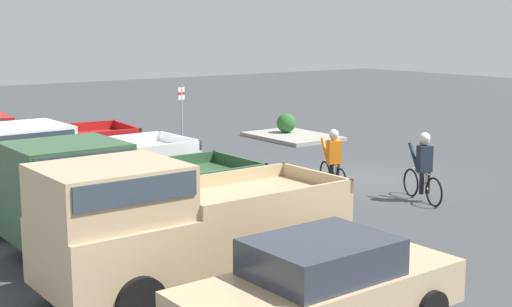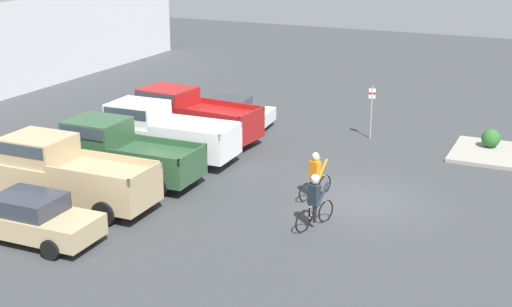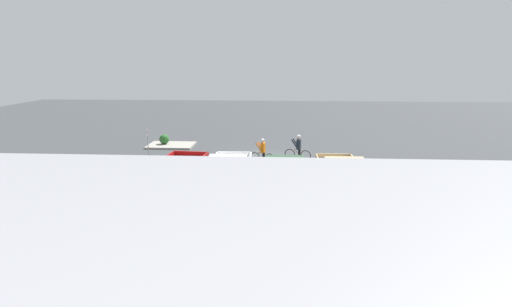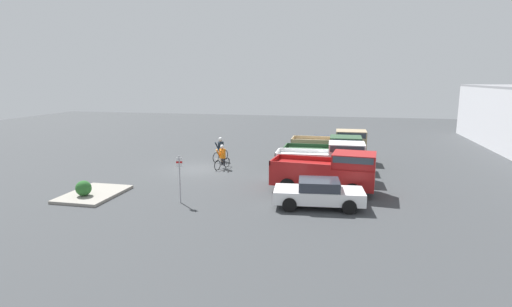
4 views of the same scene
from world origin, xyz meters
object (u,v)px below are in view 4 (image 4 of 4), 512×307
Objects in this scene: shrub at (84,188)px; sedan_0 at (325,145)px; pickup_truck_0 at (334,145)px; cyclist_1 at (221,149)px; fire_lane_sign at (180,175)px; cyclist_0 at (222,156)px; sedan_1 at (319,193)px; pickup_truck_1 at (330,152)px; pickup_truck_2 at (327,160)px; pickup_truck_3 at (330,171)px.

sedan_0 is at bearing 142.82° from shrub.
sedan_0 is at bearing -164.40° from pickup_truck_0.
pickup_truck_0 is (2.79, 0.78, 0.47)m from sedan_0.
fire_lane_sign is at bearing 6.30° from cyclist_1.
pickup_truck_0 is 3.21× the size of cyclist_0.
sedan_1 is at bearing 1.48° from sedan_0.
pickup_truck_1 is at bearing 178.75° from sedan_1.
sedan_1 is at bearing 95.94° from shrub.
pickup_truck_2 is at bearing -3.04° from pickup_truck_0.
pickup_truck_3 reaches higher than sedan_0.
pickup_truck_3 is 8.55m from cyclist_0.
sedan_0 is 2.94m from pickup_truck_0.
pickup_truck_0 reaches higher than pickup_truck_3.
pickup_truck_3 is at bearing 51.31° from cyclist_1.
cyclist_0 is at bearing -134.88° from sedan_1.
pickup_truck_0 is 17.54m from shrub.
shrub is at bearing -37.18° from sedan_0.
cyclist_1 is (4.58, -7.53, 0.20)m from sedan_0.
pickup_truck_2 is 2.24× the size of fire_lane_sign.
pickup_truck_3 is (11.24, 0.78, 0.43)m from sedan_0.
fire_lane_sign is (6.45, -6.88, 0.25)m from pickup_truck_2.
pickup_truck_1 is 0.96× the size of pickup_truck_2.
fire_lane_sign is at bearing -36.91° from pickup_truck_1.
pickup_truck_1 reaches higher than sedan_1.
cyclist_0 is at bearing -100.86° from pickup_truck_2.
pickup_truck_2 is 7.27m from cyclist_0.
sedan_0 is 8.82m from cyclist_1.
cyclist_1 reaches higher than sedan_0.
fire_lane_sign is (3.60, -7.18, 0.29)m from pickup_truck_3.
sedan_0 is at bearing -176.70° from pickup_truck_2.
pickup_truck_0 reaches higher than sedan_0.
pickup_truck_2 is 1.22× the size of sedan_1.
pickup_truck_1 is 8.15m from cyclist_1.
sedan_1 is (5.61, -0.12, -0.50)m from pickup_truck_2.
pickup_truck_2 is 0.95× the size of pickup_truck_3.
sedan_1 is at bearing -1.25° from pickup_truck_1.
fire_lane_sign is at bearing 94.46° from shrub.
pickup_truck_1 is at bearing 101.22° from cyclist_0.
pickup_truck_1 is at bearing 178.75° from pickup_truck_2.
pickup_truck_2 is (2.80, -0.06, 0.02)m from pickup_truck_1.
pickup_truck_3 is (8.44, -0.00, -0.04)m from pickup_truck_0.
cyclist_0 is 2.60m from cyclist_1.
fire_lane_sign is 3.02× the size of shrub.
pickup_truck_1 reaches higher than cyclist_0.
sedan_1 is 12.29m from cyclist_1.
pickup_truck_3 is 3.12× the size of cyclist_1.
sedan_0 is at bearing 136.55° from cyclist_0.
sedan_0 reaches higher than shrub.
sedan_1 is 2.43× the size of cyclist_1.
pickup_truck_1 reaches higher than sedan_0.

